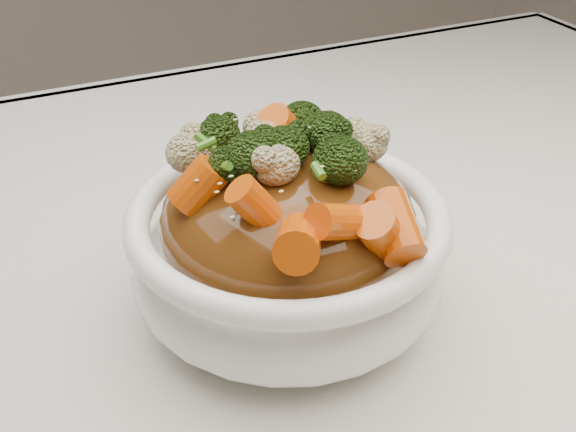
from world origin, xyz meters
name	(u,v)px	position (x,y,z in m)	size (l,w,h in m)	color
tablecloth	(301,267)	(0.00, 0.00, 0.73)	(1.20, 0.80, 0.04)	silver
bowl	(288,255)	(-0.04, -0.06, 0.79)	(0.21, 0.21, 0.08)	white
sauce_base	(288,220)	(-0.04, -0.06, 0.82)	(0.17, 0.17, 0.09)	#542D0E
carrots	(288,136)	(-0.04, -0.06, 0.88)	(0.17, 0.17, 0.05)	#D14E06
broccoli	(288,138)	(-0.04, -0.06, 0.88)	(0.17, 0.17, 0.04)	black
cauliflower	(288,141)	(-0.04, -0.06, 0.88)	(0.17, 0.17, 0.04)	beige
scallions	(288,135)	(-0.04, -0.06, 0.88)	(0.13, 0.13, 0.02)	#37701A
sesame_seeds	(288,135)	(-0.04, -0.06, 0.88)	(0.15, 0.15, 0.01)	beige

